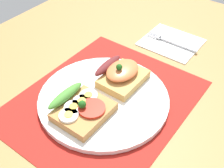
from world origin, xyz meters
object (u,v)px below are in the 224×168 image
Objects in this scene: plate at (104,99)px; fork at (170,41)px; sandwich_egg_tomato at (82,109)px; sandwich_salmon at (121,74)px; napkin at (171,42)px.

fork is at bearing -1.66° from plate.
sandwich_egg_tomato is (-6.34, 0.54, 1.94)cm from plate.
sandwich_salmon is (12.90, -0.47, 0.48)cm from sandwich_egg_tomato.
sandwich_salmon is at bearing 177.66° from fork.
sandwich_egg_tomato reaches higher than plate.
sandwich_salmon is 0.71× the size of fork.
fork is (28.36, -0.82, -0.10)cm from plate.
napkin is (22.43, -0.98, -2.99)cm from sandwich_salmon.
fork reaches higher than napkin.
sandwich_egg_tomato reaches higher than napkin.
plate is at bearing -179.40° from sandwich_salmon.
plate is 28.37cm from fork.
napkin is 1.01× the size of fork.
plate is 1.87× the size of napkin.
sandwich_salmon reaches higher than plate.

